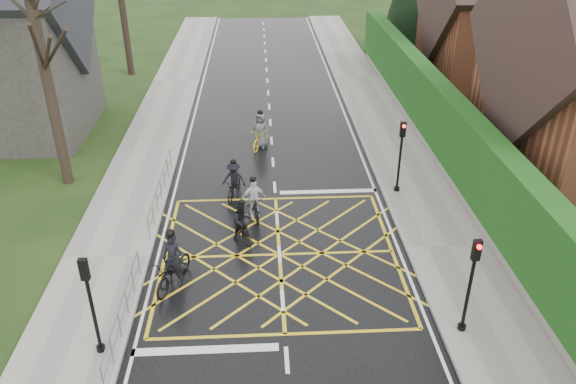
{
  "coord_description": "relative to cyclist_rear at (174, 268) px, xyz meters",
  "views": [
    {
      "loc": [
        -0.57,
        -16.22,
        11.41
      ],
      "look_at": [
        0.42,
        2.19,
        1.3
      ],
      "focal_mm": 35.0,
      "sensor_mm": 36.0,
      "label": 1
    }
  ],
  "objects": [
    {
      "name": "sidewalk_left",
      "position": [
        -2.55,
        1.5,
        -0.6
      ],
      "size": [
        3.0,
        80.0,
        0.15
      ],
      "primitive_type": "cube",
      "color": "gray",
      "rests_on": "ground"
    },
    {
      "name": "cyclist_rear",
      "position": [
        0.0,
        0.0,
        0.0
      ],
      "size": [
        1.47,
        2.26,
        2.08
      ],
      "rotation": [
        0.0,
        0.0,
        -0.37
      ],
      "color": "black",
      "rests_on": "ground"
    },
    {
      "name": "cyclist_back",
      "position": [
        2.16,
        2.56,
        -0.06
      ],
      "size": [
        1.09,
        1.68,
        1.64
      ],
      "rotation": [
        0.0,
        0.0,
        0.42
      ],
      "color": "black",
      "rests_on": "ground"
    },
    {
      "name": "cyclist_front",
      "position": [
        2.56,
        4.08,
        -0.02
      ],
      "size": [
        1.01,
        1.83,
        1.76
      ],
      "rotation": [
        0.0,
        0.0,
        0.23
      ],
      "color": "black",
      "rests_on": "ground"
    },
    {
      "name": "road",
      "position": [
        3.45,
        1.5,
        -0.67
      ],
      "size": [
        9.0,
        80.0,
        0.01
      ],
      "primitive_type": "cube",
      "color": "black",
      "rests_on": "ground"
    },
    {
      "name": "hedge",
      "position": [
        11.2,
        7.5,
        1.43
      ],
      "size": [
        0.9,
        38.0,
        2.8
      ],
      "primitive_type": "cube",
      "color": "#103D12",
      "rests_on": "stone_wall"
    },
    {
      "name": "cyclist_mid",
      "position": [
        1.75,
        5.82,
        -0.06
      ],
      "size": [
        1.11,
        1.83,
        1.69
      ],
      "rotation": [
        0.0,
        0.0,
        -0.24
      ],
      "color": "black",
      "rests_on": "ground"
    },
    {
      "name": "traffic_light_sw",
      "position": [
        -1.65,
        -3.0,
        0.99
      ],
      "size": [
        0.24,
        0.31,
        3.21
      ],
      "color": "black",
      "rests_on": "ground"
    },
    {
      "name": "traffic_light_se",
      "position": [
        8.55,
        -2.71,
        0.99
      ],
      "size": [
        0.24,
        0.31,
        3.21
      ],
      "rotation": [
        0.0,
        0.0,
        3.14
      ],
      "color": "black",
      "rests_on": "ground"
    },
    {
      "name": "cyclist_lead",
      "position": [
        2.91,
        10.75,
        -0.01
      ],
      "size": [
        1.33,
        2.1,
        1.93
      ],
      "rotation": [
        0.0,
        0.0,
        -0.35
      ],
      "color": "gold",
      "rests_on": "ground"
    },
    {
      "name": "house_far",
      "position": [
        18.2,
        19.5,
        3.69
      ],
      "size": [
        9.8,
        8.8,
        10.3
      ],
      "color": "brown",
      "rests_on": "ground"
    },
    {
      "name": "stone_wall",
      "position": [
        11.2,
        7.5,
        -0.32
      ],
      "size": [
        0.5,
        38.0,
        0.7
      ],
      "primitive_type": "cube",
      "color": "slate",
      "rests_on": "ground"
    },
    {
      "name": "traffic_light_ne",
      "position": [
        8.55,
        5.69,
        0.99
      ],
      "size": [
        0.24,
        0.31,
        3.21
      ],
      "rotation": [
        0.0,
        0.0,
        3.14
      ],
      "color": "black",
      "rests_on": "ground"
    },
    {
      "name": "sidewalk_right",
      "position": [
        9.45,
        1.5,
        -0.6
      ],
      "size": [
        3.0,
        80.0,
        0.15
      ],
      "primitive_type": "cube",
      "color": "gray",
      "rests_on": "ground"
    },
    {
      "name": "railing_north",
      "position": [
        -1.2,
        5.5,
        0.11
      ],
      "size": [
        0.05,
        6.04,
        1.03
      ],
      "color": "slate",
      "rests_on": "ground"
    },
    {
      "name": "railing_south",
      "position": [
        -1.2,
        -2.0,
        0.11
      ],
      "size": [
        0.05,
        5.04,
        1.03
      ],
      "color": "slate",
      "rests_on": "ground"
    },
    {
      "name": "ground",
      "position": [
        3.45,
        1.5,
        -0.67
      ],
      "size": [
        120.0,
        120.0,
        0.0
      ],
      "primitive_type": "plane",
      "color": "black",
      "rests_on": "ground"
    }
  ]
}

